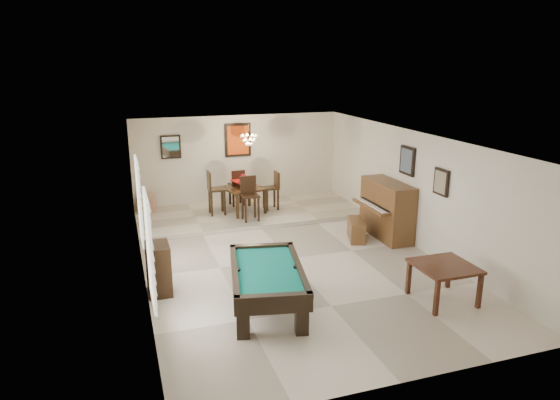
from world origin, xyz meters
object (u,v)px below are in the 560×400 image
corner_bench (148,203)px  dining_chair_north (237,187)px  dining_chair_south (250,199)px  dining_chair_east (271,191)px  apothecary_chest (159,269)px  piano_bench (356,230)px  square_table (443,283)px  upright_piano (381,210)px  pool_table (267,289)px  dining_table (243,198)px  flower_vase (243,178)px  dining_chair_west (217,193)px  chandelier (249,136)px

corner_bench → dining_chair_north: bearing=-4.4°
dining_chair_south → dining_chair_east: bearing=43.6°
dining_chair_north → apothecary_chest: bearing=55.5°
piano_bench → corner_bench: corner_bench is taller
square_table → dining_chair_south: size_ratio=0.87×
upright_piano → dining_chair_south: 3.30m
piano_bench → pool_table: bearing=-138.8°
dining_table → flower_vase: 0.54m
apothecary_chest → corner_bench: 4.92m
upright_piano → piano_bench: size_ratio=1.89×
square_table → dining_chair_west: size_ratio=0.83×
piano_bench → flower_vase: size_ratio=3.25×
pool_table → flower_vase: (0.91, 5.21, 0.70)m
dining_chair_south → dining_chair_west: bearing=130.9°
square_table → flower_vase: size_ratio=3.72×
dining_chair_west → dining_table: bearing=-92.7°
flower_vase → corner_bench: size_ratio=0.53×
flower_vase → dining_chair_west: bearing=176.5°
dining_table → chandelier: chandelier is taller
dining_table → dining_chair_south: 0.77m
flower_vase → dining_chair_south: dining_chair_south is taller
apothecary_chest → dining_chair_south: dining_chair_south is taller
dining_chair_west → dining_chair_east: size_ratio=1.12×
dining_table → dining_chair_north: 0.73m
dining_chair_west → pool_table: bearing=178.7°
apothecary_chest → dining_chair_west: bearing=65.0°
pool_table → dining_chair_west: (0.19, 5.26, 0.34)m
dining_chair_south → dining_chair_north: (-0.01, 1.47, -0.04)m
chandelier → dining_chair_south: bearing=-104.2°
square_table → dining_chair_east: dining_chair_east is taller
pool_table → upright_piano: 4.44m
dining_chair_south → flower_vase: bearing=88.6°
pool_table → dining_chair_south: dining_chair_south is taller
apothecary_chest → dining_table: bearing=57.0°
pool_table → dining_chair_east: (1.69, 5.24, 0.28)m
pool_table → flower_vase: flower_vase is taller
upright_piano → dining_table: size_ratio=1.66×
pool_table → dining_chair_west: 5.27m
square_table → chandelier: (-1.95, 5.86, 1.86)m
piano_bench → dining_chair_west: 3.88m
square_table → dining_table: size_ratio=1.00×
dining_chair_south → dining_chair_west: 1.06m
dining_chair_north → dining_chair_east: size_ratio=0.99×
apothecary_chest → dining_chair_west: size_ratio=0.79×
piano_bench → chandelier: 3.75m
dining_chair_east → upright_piano: bearing=34.8°
apothecary_chest → chandelier: 5.14m
dining_chair_north → dining_chair_west: size_ratio=0.88×
corner_bench → upright_piano: bearing=-34.5°
dining_chair_north → dining_chair_east: dining_chair_east is taller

